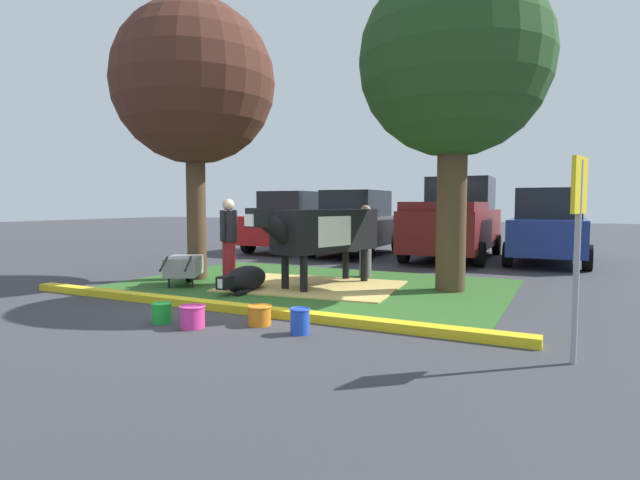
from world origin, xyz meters
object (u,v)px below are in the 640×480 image
Objects in this scene: sedan_blue at (549,227)px; bucket_pink at (192,316)px; calf_lying at (245,279)px; pickup_truck_maroon at (455,221)px; person_visitor_near at (229,239)px; person_handler at (366,239)px; bucket_green at (162,312)px; shade_tree_left at (194,84)px; hatchback_white at (356,224)px; sedan_red at (294,222)px; shade_tree_right at (454,64)px; cow_holstein at (323,231)px; wheelbarrow at (184,266)px; parking_sign at (578,219)px; bucket_orange at (260,315)px; bucket_blue at (300,320)px.

bucket_pink is at bearing -111.02° from sedan_blue.
calf_lying is 7.93m from pickup_truck_maroon.
sedan_blue is at bearing 51.47° from person_visitor_near.
bucket_green is (-0.94, -5.13, -0.70)m from person_handler.
shade_tree_left reaches higher than bucket_pink.
pickup_truck_maroon reaches higher than person_handler.
hatchback_white is at bearing -175.80° from sedan_blue.
sedan_red is (-3.54, 9.89, 0.84)m from bucket_green.
shade_tree_right is 1.33× the size of sedan_red.
cow_holstein is 1.93× the size of person_handler.
wheelbarrow is 4.50× the size of bucket_pink.
bucket_pink is (0.56, -0.03, 0.01)m from bucket_green.
shade_tree_right is at bearing 118.73° from parking_sign.
sedan_blue is at bearing 59.85° from cow_holstein.
shade_tree_left is 8.37m from pickup_truck_maroon.
bucket_pink is (1.69, -3.05, -0.77)m from person_visitor_near.
bucket_pink is at bearing -3.28° from bucket_green.
hatchback_white is at bearing 104.55° from bucket_orange.
sedan_red reaches higher than calf_lying.
wheelbarrow is 9.72m from sedan_blue.
cow_holstein is 1.89m from person_visitor_near.
cow_holstein is at bearing 100.64° from bucket_orange.
bucket_blue is 9.74m from hatchback_white.
hatchback_white reaches higher than person_visitor_near.
parking_sign is at bearing -22.05° from person_visitor_near.
pickup_truck_maroon is at bearing 1.19° from sedan_red.
parking_sign is at bearing 7.32° from bucket_pink.
sedan_red is (-8.53, 9.35, -0.48)m from parking_sign.
sedan_blue is (4.39, 9.95, 0.84)m from bucket_green.
sedan_blue reaches higher than cow_holstein.
person_visitor_near is at bearing -163.34° from cow_holstein.
cow_holstein is 0.69× the size of sedan_red.
pickup_truck_maroon is at bearing 8.82° from hatchback_white.
calf_lying is at bearing 137.54° from bucket_blue.
sedan_blue is at bearing 54.38° from person_handler.
wheelbarrow is (0.35, -0.80, -3.70)m from shade_tree_left.
pickup_truck_maroon reaches higher than person_visitor_near.
cow_holstein is 5.27m from parking_sign.
hatchback_white is at bearing 106.51° from cow_holstein.
parking_sign is 4.65m from bucket_pink.
sedan_red is (-4.80, 9.41, 0.85)m from bucket_orange.
bucket_orange is 0.07× the size of sedan_red.
person_handler is 5.69× the size of bucket_green.
person_visitor_near is 8.86m from sedan_blue.
calf_lying is at bearing -84.03° from hatchback_white.
bucket_orange is 9.40m from hatchback_white.
person_visitor_near reaches higher than bucket_orange.
bucket_pink is 0.08× the size of sedan_red.
sedan_red reaches higher than bucket_green.
bucket_orange is at bearing -33.16° from wheelbarrow.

